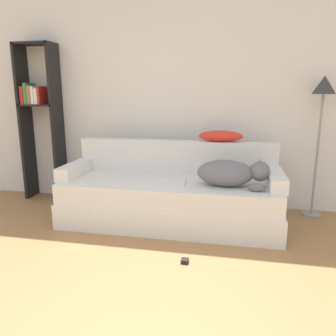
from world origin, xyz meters
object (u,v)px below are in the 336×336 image
at_px(throw_pillow, 221,136).
at_px(floor_lamp, 323,102).
at_px(dog, 231,173).
at_px(couch, 170,202).
at_px(laptop, 170,182).
at_px(bookshelf, 40,113).
at_px(power_adapter, 185,261).

bearing_deg(throw_pillow, floor_lamp, 8.52).
distance_m(dog, floor_lamp, 1.25).
xyz_separation_m(couch, dog, (0.60, -0.09, 0.36)).
xyz_separation_m(laptop, bookshelf, (-1.74, 0.61, 0.61)).
distance_m(laptop, power_adapter, 0.88).
height_order(couch, power_adapter, couch).
xyz_separation_m(couch, bookshelf, (-1.73, 0.53, 0.85)).
distance_m(throw_pillow, floor_lamp, 1.08).
height_order(throw_pillow, bookshelf, bookshelf).
bearing_deg(bookshelf, couch, -17.08).
xyz_separation_m(throw_pillow, floor_lamp, (1.01, 0.15, 0.36)).
distance_m(couch, throw_pillow, 0.88).
height_order(laptop, floor_lamp, floor_lamp).
distance_m(couch, bookshelf, 2.00).
bearing_deg(throw_pillow, dog, -74.82).
distance_m(throw_pillow, bookshelf, 2.22).
distance_m(couch, dog, 0.71).
relative_size(couch, dog, 3.27).
relative_size(throw_pillow, floor_lamp, 0.31).
xyz_separation_m(couch, throw_pillow, (0.48, 0.36, 0.65)).
bearing_deg(couch, floor_lamp, 19.09).
xyz_separation_m(couch, power_adapter, (0.28, -0.78, -0.21)).
relative_size(couch, throw_pillow, 4.70).
height_order(laptop, power_adapter, laptop).
bearing_deg(power_adapter, bookshelf, 146.77).
distance_m(laptop, throw_pillow, 0.76).
xyz_separation_m(dog, throw_pillow, (-0.12, 0.46, 0.29)).
bearing_deg(floor_lamp, power_adapter, -132.98).
bearing_deg(couch, throw_pillow, 37.23).
bearing_deg(power_adapter, dog, 64.68).
bearing_deg(floor_lamp, bookshelf, 179.67).
distance_m(bookshelf, floor_lamp, 3.22).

